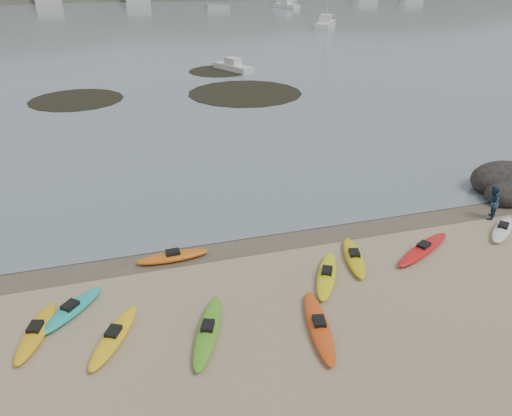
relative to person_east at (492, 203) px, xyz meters
name	(u,v)px	position (x,y,z in m)	size (l,w,h in m)	color
ground	(256,238)	(-11.33, 1.40, -0.84)	(600.00, 600.00, 0.00)	tan
wet_sand	(258,241)	(-11.33, 1.10, -0.84)	(60.00, 60.00, 0.00)	brown
kayaks	(269,287)	(-11.99, -2.57, -0.67)	(21.94, 8.16, 0.34)	white
person_east	(492,203)	(0.00, 0.00, 0.00)	(0.82, 0.64, 1.68)	navy
kelp_mats	(193,90)	(-9.05, 30.46, -0.81)	(24.54, 19.50, 0.04)	black
moored_boats	(167,23)	(-4.64, 82.51, -0.28)	(94.26, 81.78, 1.23)	silver
far_hills	(213,33)	(28.05, 195.37, -16.77)	(550.00, 135.00, 80.00)	#384235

